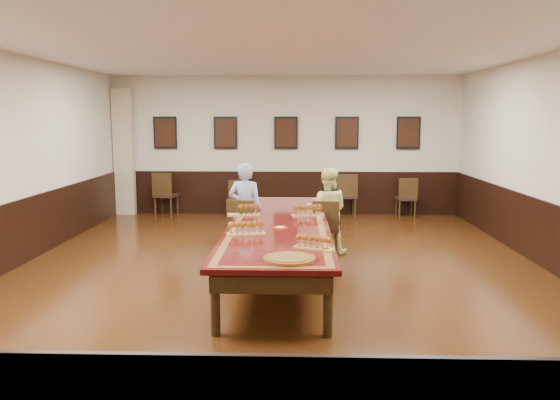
{
  "coord_description": "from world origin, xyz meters",
  "views": [
    {
      "loc": [
        0.25,
        -7.69,
        2.23
      ],
      "look_at": [
        0.0,
        0.5,
        1.0
      ],
      "focal_mm": 35.0,
      "sensor_mm": 36.0,
      "label": 1
    }
  ],
  "objects_px": {
    "chair_man": "(244,227)",
    "spare_chair_d": "(406,197)",
    "conference_table": "(279,232)",
    "spare_chair_a": "(166,194)",
    "chair_woman": "(326,227)",
    "carved_platter": "(289,259)",
    "spare_chair_c": "(346,195)",
    "person_woman": "(327,211)",
    "person_man": "(245,209)",
    "spare_chair_b": "(236,198)"
  },
  "relations": [
    {
      "from": "chair_man",
      "to": "spare_chair_d",
      "type": "distance_m",
      "value": 4.98
    },
    {
      "from": "spare_chair_d",
      "to": "carved_platter",
      "type": "height_order",
      "value": "spare_chair_d"
    },
    {
      "from": "chair_woman",
      "to": "conference_table",
      "type": "distance_m",
      "value": 1.38
    },
    {
      "from": "spare_chair_c",
      "to": "person_woman",
      "type": "bearing_deg",
      "value": 78.07
    },
    {
      "from": "chair_man",
      "to": "chair_woman",
      "type": "xyz_separation_m",
      "value": [
        1.34,
        0.2,
        -0.02
      ]
    },
    {
      "from": "chair_man",
      "to": "spare_chair_a",
      "type": "bearing_deg",
      "value": -50.24
    },
    {
      "from": "spare_chair_c",
      "to": "spare_chair_d",
      "type": "bearing_deg",
      "value": 176.36
    },
    {
      "from": "conference_table",
      "to": "carved_platter",
      "type": "relative_size",
      "value": 7.17
    },
    {
      "from": "chair_woman",
      "to": "person_man",
      "type": "relative_size",
      "value": 0.6
    },
    {
      "from": "spare_chair_a",
      "to": "spare_chair_b",
      "type": "xyz_separation_m",
      "value": [
        1.63,
        -0.11,
        -0.07
      ]
    },
    {
      "from": "spare_chair_d",
      "to": "spare_chair_c",
      "type": "bearing_deg",
      "value": -4.03
    },
    {
      "from": "spare_chair_c",
      "to": "chair_woman",
      "type": "bearing_deg",
      "value": 78.16
    },
    {
      "from": "chair_man",
      "to": "person_woman",
      "type": "distance_m",
      "value": 1.41
    },
    {
      "from": "spare_chair_d",
      "to": "person_woman",
      "type": "bearing_deg",
      "value": 57.8
    },
    {
      "from": "chair_man",
      "to": "spare_chair_a",
      "type": "height_order",
      "value": "spare_chair_a"
    },
    {
      "from": "person_woman",
      "to": "chair_man",
      "type": "bearing_deg",
      "value": 19.43
    },
    {
      "from": "chair_woman",
      "to": "person_woman",
      "type": "xyz_separation_m",
      "value": [
        0.01,
        0.1,
        0.26
      ]
    },
    {
      "from": "chair_woman",
      "to": "spare_chair_a",
      "type": "distance_m",
      "value": 4.97
    },
    {
      "from": "carved_platter",
      "to": "spare_chair_b",
      "type": "bearing_deg",
      "value": 101.05
    },
    {
      "from": "spare_chair_c",
      "to": "person_woman",
      "type": "height_order",
      "value": "person_woman"
    },
    {
      "from": "spare_chair_c",
      "to": "conference_table",
      "type": "xyz_separation_m",
      "value": [
        -1.38,
        -4.7,
        0.12
      ]
    },
    {
      "from": "chair_man",
      "to": "conference_table",
      "type": "xyz_separation_m",
      "value": [
        0.6,
        -0.95,
        0.13
      ]
    },
    {
      "from": "spare_chair_a",
      "to": "spare_chair_b",
      "type": "bearing_deg",
      "value": -173.64
    },
    {
      "from": "spare_chair_d",
      "to": "person_woman",
      "type": "distance_m",
      "value": 3.94
    },
    {
      "from": "chair_woman",
      "to": "spare_chair_b",
      "type": "relative_size",
      "value": 1.06
    },
    {
      "from": "spare_chair_b",
      "to": "conference_table",
      "type": "height_order",
      "value": "spare_chair_b"
    },
    {
      "from": "chair_woman",
      "to": "spare_chair_b",
      "type": "height_order",
      "value": "chair_woman"
    },
    {
      "from": "spare_chair_d",
      "to": "carved_platter",
      "type": "distance_m",
      "value": 7.25
    },
    {
      "from": "chair_man",
      "to": "spare_chair_d",
      "type": "bearing_deg",
      "value": -122.39
    },
    {
      "from": "spare_chair_a",
      "to": "carved_platter",
      "type": "distance_m",
      "value": 7.42
    },
    {
      "from": "spare_chair_b",
      "to": "spare_chair_d",
      "type": "height_order",
      "value": "spare_chair_d"
    },
    {
      "from": "chair_woman",
      "to": "spare_chair_d",
      "type": "height_order",
      "value": "chair_woman"
    },
    {
      "from": "spare_chair_a",
      "to": "carved_platter",
      "type": "height_order",
      "value": "spare_chair_a"
    },
    {
      "from": "spare_chair_c",
      "to": "person_man",
      "type": "xyz_separation_m",
      "value": [
        -1.97,
        -3.65,
        0.27
      ]
    },
    {
      "from": "spare_chair_b",
      "to": "conference_table",
      "type": "relative_size",
      "value": 0.17
    },
    {
      "from": "chair_man",
      "to": "person_man",
      "type": "height_order",
      "value": "person_man"
    },
    {
      "from": "conference_table",
      "to": "carved_platter",
      "type": "height_order",
      "value": "carved_platter"
    },
    {
      "from": "carved_platter",
      "to": "spare_chair_d",
      "type": "bearing_deg",
      "value": 69.34
    },
    {
      "from": "spare_chair_c",
      "to": "carved_platter",
      "type": "height_order",
      "value": "spare_chair_c"
    },
    {
      "from": "person_woman",
      "to": "person_man",
      "type": "bearing_deg",
      "value": 15.44
    },
    {
      "from": "spare_chair_a",
      "to": "chair_man",
      "type": "bearing_deg",
      "value": 130.32
    },
    {
      "from": "spare_chair_c",
      "to": "carved_platter",
      "type": "distance_m",
      "value": 6.94
    },
    {
      "from": "conference_table",
      "to": "spare_chair_a",
      "type": "bearing_deg",
      "value": 120.54
    },
    {
      "from": "chair_woman",
      "to": "spare_chair_c",
      "type": "relative_size",
      "value": 0.93
    },
    {
      "from": "spare_chair_b",
      "to": "carved_platter",
      "type": "height_order",
      "value": "spare_chair_b"
    },
    {
      "from": "chair_man",
      "to": "person_man",
      "type": "xyz_separation_m",
      "value": [
        0.02,
        0.1,
        0.29
      ]
    },
    {
      "from": "spare_chair_a",
      "to": "spare_chair_d",
      "type": "bearing_deg",
      "value": -170.06
    },
    {
      "from": "chair_woman",
      "to": "conference_table",
      "type": "xyz_separation_m",
      "value": [
        -0.75,
        -1.16,
        0.15
      ]
    },
    {
      "from": "carved_platter",
      "to": "chair_man",
      "type": "bearing_deg",
      "value": 104.18
    },
    {
      "from": "spare_chair_d",
      "to": "person_man",
      "type": "height_order",
      "value": "person_man"
    }
  ]
}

